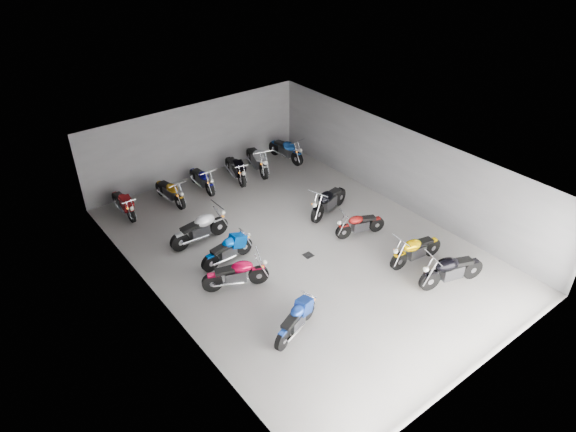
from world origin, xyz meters
The scene contains 20 objects.
ground centered at (0.00, 0.00, 0.00)m, with size 14.00×14.00×0.00m, color gray.
wall_back centered at (0.00, 7.00, 1.60)m, with size 10.00×0.10×3.20m, color slate.
wall_left centered at (-5.00, 0.00, 1.60)m, with size 0.10×14.00×3.20m, color slate.
wall_right centered at (5.00, 0.00, 1.60)m, with size 0.10×14.00×3.20m, color slate.
ceiling centered at (0.00, 0.00, 3.22)m, with size 10.00×14.00×0.04m, color black.
drain_grate centered at (0.00, -0.50, 0.01)m, with size 0.32×0.32×0.01m, color black.
motorcycle_left_b centered at (-2.56, -3.06, 0.48)m, with size 1.91×0.81×0.87m.
motorcycle_left_d centered at (-2.81, -0.38, 0.51)m, with size 2.00×0.95×0.93m.
motorcycle_left_e centered at (-2.33, 0.88, 0.48)m, with size 2.01×0.43×0.88m.
motorcycle_left_f centered at (-2.48, 2.46, 0.54)m, with size 2.26×0.44×0.99m.
motorcycle_right_a centered at (2.58, -4.37, 0.55)m, with size 2.25×0.80×1.01m.
motorcycle_right_b centered at (2.57, -2.95, 0.51)m, with size 2.13×0.48×0.94m.
motorcycle_right_d centered at (2.24, -0.67, 0.46)m, with size 1.87×0.68×0.84m.
motorcycle_right_e centered at (2.33, 1.12, 0.54)m, with size 2.22×0.77×1.00m.
motorcycle_back_a centered at (-3.90, 5.84, 0.48)m, with size 0.38×1.99×0.88m.
motorcycle_back_b centered at (-2.08, 5.56, 0.49)m, with size 0.45×2.04×0.90m.
motorcycle_back_c centered at (-0.55, 5.73, 0.48)m, with size 0.40×2.00×0.88m.
motorcycle_back_d centered at (1.02, 5.60, 0.52)m, with size 0.61×2.14×0.95m.
motorcycle_back_e centered at (2.19, 5.66, 0.57)m, with size 0.74×2.32×1.04m.
motorcycle_back_f centered at (3.86, 5.76, 0.52)m, with size 0.48×2.18×0.96m.
Camera 1 is at (-9.15, -11.20, 10.58)m, focal length 32.00 mm.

